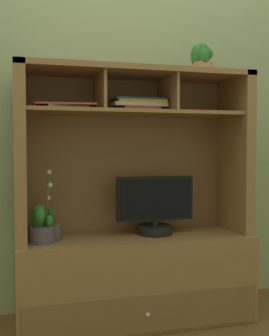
{
  "coord_description": "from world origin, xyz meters",
  "views": [
    {
      "loc": [
        -0.65,
        -2.35,
        0.99
      ],
      "look_at": [
        0.0,
        0.0,
        0.87
      ],
      "focal_mm": 45.77,
      "sensor_mm": 36.0,
      "label": 1
    }
  ],
  "objects_px": {
    "media_console": "(134,245)",
    "magazine_stack_centre": "(137,105)",
    "potted_orchid": "(48,231)",
    "potted_fern": "(41,228)",
    "magazine_stack_left": "(66,106)",
    "tv_monitor": "(155,210)",
    "potted_succulent": "(202,60)"
  },
  "relations": [
    {
      "from": "media_console",
      "to": "magazine_stack_centre",
      "type": "xyz_separation_m",
      "value": [
        0.02,
        0.02,
        0.81
      ]
    },
    {
      "from": "potted_orchid",
      "to": "potted_fern",
      "type": "relative_size",
      "value": 1.92
    },
    {
      "from": "potted_fern",
      "to": "media_console",
      "type": "bearing_deg",
      "value": 4.76
    },
    {
      "from": "magazine_stack_left",
      "to": "magazine_stack_centre",
      "type": "distance_m",
      "value": 0.42
    },
    {
      "from": "potted_orchid",
      "to": "magazine_stack_left",
      "type": "distance_m",
      "value": 0.68
    },
    {
      "from": "tv_monitor",
      "to": "magazine_stack_left",
      "type": "relative_size",
      "value": 1.36
    },
    {
      "from": "tv_monitor",
      "to": "magazine_stack_centre",
      "type": "bearing_deg",
      "value": 159.68
    },
    {
      "from": "media_console",
      "to": "magazine_stack_left",
      "type": "xyz_separation_m",
      "value": [
        -0.39,
        -0.05,
        0.78
      ]
    },
    {
      "from": "media_console",
      "to": "potted_fern",
      "type": "bearing_deg",
      "value": -175.24
    },
    {
      "from": "tv_monitor",
      "to": "magazine_stack_centre",
      "type": "xyz_separation_m",
      "value": [
        -0.1,
        0.04,
        0.6
      ]
    },
    {
      "from": "media_console",
      "to": "potted_orchid",
      "type": "bearing_deg",
      "value": 179.58
    },
    {
      "from": "magazine_stack_centre",
      "to": "potted_fern",
      "type": "bearing_deg",
      "value": -173.16
    },
    {
      "from": "magazine_stack_left",
      "to": "magazine_stack_centre",
      "type": "bearing_deg",
      "value": 10.05
    },
    {
      "from": "potted_succulent",
      "to": "magazine_stack_centre",
      "type": "bearing_deg",
      "value": 179.35
    },
    {
      "from": "media_console",
      "to": "magazine_stack_left",
      "type": "distance_m",
      "value": 0.87
    },
    {
      "from": "media_console",
      "to": "magazine_stack_centre",
      "type": "bearing_deg",
      "value": 44.3
    },
    {
      "from": "potted_orchid",
      "to": "potted_fern",
      "type": "distance_m",
      "value": 0.07
    },
    {
      "from": "tv_monitor",
      "to": "magazine_stack_centre",
      "type": "height_order",
      "value": "magazine_stack_centre"
    },
    {
      "from": "tv_monitor",
      "to": "media_console",
      "type": "bearing_deg",
      "value": 173.04
    },
    {
      "from": "tv_monitor",
      "to": "potted_orchid",
      "type": "xyz_separation_m",
      "value": [
        -0.61,
        0.02,
        -0.09
      ]
    },
    {
      "from": "potted_fern",
      "to": "magazine_stack_left",
      "type": "xyz_separation_m",
      "value": [
        0.13,
        -0.01,
        0.65
      ]
    },
    {
      "from": "potted_succulent",
      "to": "magazine_stack_left",
      "type": "bearing_deg",
      "value": -175.17
    },
    {
      "from": "magazine_stack_centre",
      "to": "potted_orchid",
      "type": "bearing_deg",
      "value": -177.93
    },
    {
      "from": "magazine_stack_centre",
      "to": "potted_succulent",
      "type": "bearing_deg",
      "value": -0.65
    },
    {
      "from": "media_console",
      "to": "potted_succulent",
      "type": "distance_m",
      "value": 1.16
    },
    {
      "from": "potted_orchid",
      "to": "magazine_stack_centre",
      "type": "xyz_separation_m",
      "value": [
        0.51,
        0.02,
        0.7
      ]
    },
    {
      "from": "media_console",
      "to": "tv_monitor",
      "type": "distance_m",
      "value": 0.24
    },
    {
      "from": "media_console",
      "to": "potted_fern",
      "type": "relative_size",
      "value": 7.18
    },
    {
      "from": "potted_orchid",
      "to": "magazine_stack_centre",
      "type": "bearing_deg",
      "value": 2.07
    },
    {
      "from": "potted_fern",
      "to": "magazine_stack_centre",
      "type": "bearing_deg",
      "value": 6.84
    },
    {
      "from": "potted_orchid",
      "to": "magazine_stack_left",
      "type": "height_order",
      "value": "magazine_stack_left"
    },
    {
      "from": "potted_orchid",
      "to": "potted_succulent",
      "type": "relative_size",
      "value": 2.03
    }
  ]
}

